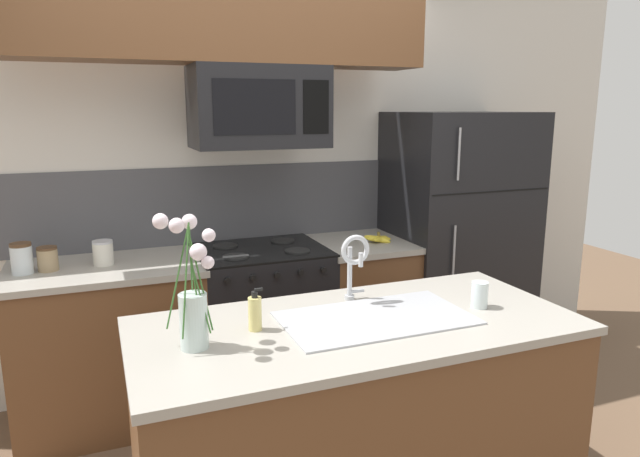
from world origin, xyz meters
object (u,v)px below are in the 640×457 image
banana_bunch (379,239)px  dish_soap_bottle (255,313)px  refrigerator (455,239)px  flower_vase (192,302)px  storage_jar_tall (22,258)px  microwave (259,107)px  storage_jar_medium (48,259)px  drinking_glass (480,295)px  sink_faucet (354,259)px  stove_range (262,322)px  storage_jar_short (103,253)px

banana_bunch → dish_soap_bottle: 1.58m
refrigerator → flower_vase: size_ratio=3.55×
storage_jar_tall → banana_bunch: storage_jar_tall is taller
microwave → flower_vase: 1.53m
storage_jar_medium → flower_vase: size_ratio=0.26×
drinking_glass → flower_vase: size_ratio=0.23×
dish_soap_bottle → flower_vase: size_ratio=0.34×
banana_bunch → dish_soap_bottle: size_ratio=1.14×
banana_bunch → drinking_glass: bearing=-97.3°
dish_soap_bottle → drinking_glass: dish_soap_bottle is taller
refrigerator → storage_jar_tall: (-2.65, -0.03, 0.13)m
storage_jar_tall → sink_faucet: (1.39, -1.03, 0.12)m
stove_range → banana_bunch: 0.89m
refrigerator → storage_jar_medium: 2.54m
banana_bunch → sink_faucet: size_ratio=0.62×
drinking_glass → flower_vase: 1.20m
microwave → banana_bunch: microwave is taller
storage_jar_short → dish_soap_bottle: size_ratio=0.81×
storage_jar_short → storage_jar_medium: bearing=-177.4°
banana_bunch → dish_soap_bottle: bearing=-134.8°
drinking_glass → sink_faucet: bearing=151.6°
banana_bunch → drinking_glass: size_ratio=1.68×
microwave → sink_faucet: (0.13, -1.01, -0.64)m
storage_jar_medium → storage_jar_short: (0.27, 0.01, 0.00)m
sink_faucet → flower_vase: size_ratio=0.63×
stove_range → microwave: (0.00, -0.02, 1.28)m
microwave → sink_faucet: microwave is taller
storage_jar_tall → banana_bunch: bearing=-1.6°
refrigerator → dish_soap_bottle: (-1.75, -1.20, 0.12)m
storage_jar_short → microwave: bearing=-2.5°
dish_soap_bottle → drinking_glass: 0.96m
stove_range → dish_soap_bottle: (-0.36, -1.18, 0.52)m
banana_bunch → sink_faucet: 1.17m
banana_bunch → flower_vase: size_ratio=0.39×
storage_jar_short → sink_faucet: bearing=-46.5°
storage_jar_medium → storage_jar_tall: bearing=-174.4°
refrigerator → dish_soap_bottle: refrigerator is taller
microwave → storage_jar_short: microwave is taller
dish_soap_bottle → flower_vase: bearing=-161.6°
storage_jar_medium → storage_jar_short: storage_jar_short is taller
stove_range → banana_bunch: bearing=-4.7°
refrigerator → dish_soap_bottle: size_ratio=10.40×
dish_soap_bottle → stove_range: bearing=73.2°
storage_jar_medium → microwave: bearing=-1.3°
stove_range → storage_jar_tall: storage_jar_tall is taller
dish_soap_bottle → storage_jar_medium: bearing=123.6°
refrigerator → stove_range: bearing=-179.2°
storage_jar_short → drinking_glass: (1.47, -1.31, -0.01)m
storage_jar_medium → stove_range: bearing=-0.3°
stove_range → refrigerator: refrigerator is taller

